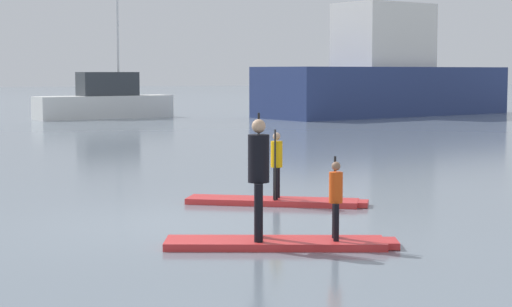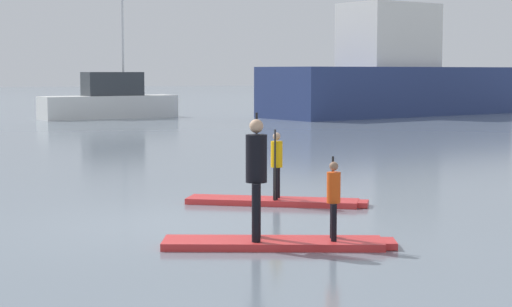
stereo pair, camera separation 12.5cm
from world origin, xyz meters
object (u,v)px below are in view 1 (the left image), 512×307
paddler_child_solo (277,162)px  paddleboard_near (276,201)px  paddler_adult (259,171)px  fishing_boat_white_large (385,78)px  paddleboard_far (281,243)px  paddler_child_front (336,196)px  fishing_boat_green_midground (105,101)px

paddler_child_solo → paddleboard_near: bearing=65.5°
paddler_adult → fishing_boat_white_large: 35.36m
paddleboard_far → paddler_child_front: bearing=-18.0°
paddleboard_near → fishing_boat_green_midground: fishing_boat_green_midground is taller
fishing_boat_white_large → fishing_boat_green_midground: size_ratio=2.17×
paddleboard_far → fishing_boat_white_large: 35.35m
paddleboard_far → fishing_boat_white_large: size_ratio=0.20×
paddler_child_solo → paddler_child_front: size_ratio=1.12×
paddler_adult → paddler_child_front: 1.08m
paddleboard_near → paddler_child_solo: paddler_child_solo is taller
paddler_child_solo → fishing_boat_green_midground: size_ratio=0.18×
paddleboard_near → fishing_boat_green_midground: bearing=87.0°
paddler_child_front → fishing_boat_green_midground: size_ratio=0.16×
paddler_child_solo → paddler_child_front: 3.79m
paddleboard_near → paddleboard_far: size_ratio=0.98×
paddler_child_front → fishing_boat_green_midground: (2.03, 32.69, 0.18)m
paddleboard_far → paddler_child_solo: bearing=71.0°
paddler_child_front → fishing_boat_white_large: fishing_boat_white_large is taller
paddleboard_near → paddler_adult: (-1.50, -3.43, 0.97)m
paddler_child_solo → fishing_boat_white_large: (15.96, 27.31, 1.19)m
fishing_boat_white_large → fishing_boat_green_midground: bearing=173.6°
paddler_child_front → fishing_boat_white_large: size_ratio=0.07×
fishing_boat_white_large → paddler_child_solo: bearing=-120.3°
paddler_child_front → fishing_boat_green_midground: bearing=86.5°
paddler_child_solo → fishing_boat_green_midground: (1.50, 28.94, 0.10)m
paddler_child_front → fishing_boat_green_midground: 32.76m
paddleboard_near → paddler_child_front: size_ratio=2.78×
paddler_adult → fishing_boat_green_midground: (2.99, 32.37, -0.16)m
paddleboard_far → paddler_adult: size_ratio=1.85×
paddler_adult → fishing_boat_white_large: (17.46, 30.73, 0.92)m
paddleboard_far → fishing_boat_green_midground: fishing_boat_green_midground is taller
paddleboard_near → fishing_boat_green_midground: size_ratio=0.44×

